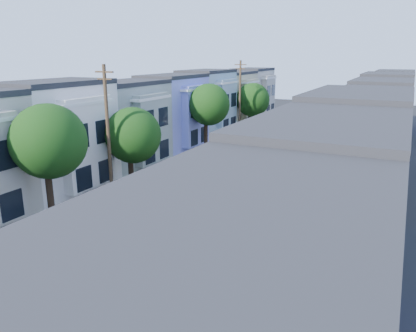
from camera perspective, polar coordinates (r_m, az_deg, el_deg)
ground at (r=27.42m, az=-5.65°, el=-7.84°), size 160.00×160.00×0.00m
road_slab at (r=40.19m, az=5.70°, el=-0.26°), size 12.00×70.00×0.02m
curb_left at (r=42.60m, az=-1.92°, el=0.79°), size 0.30×70.00×0.15m
curb_right at (r=38.56m, az=14.13°, el=-1.24°), size 0.30×70.00×0.15m
sidewalk_left at (r=43.21m, az=-3.44°, el=0.98°), size 2.60×70.00×0.15m
sidewalk_right at (r=38.32m, az=16.02°, el=-1.47°), size 2.60×70.00×0.15m
centerline at (r=40.19m, az=5.70°, el=-0.28°), size 0.12×70.00×0.01m
townhouse_row_left at (r=45.19m, az=-7.63°, el=1.41°), size 5.00×70.00×8.50m
townhouse_row_right at (r=37.92m, az=21.65°, el=-2.27°), size 5.00×70.00×8.50m
tree_b at (r=27.05m, az=-21.62°, el=3.20°), size 4.70×4.70×7.95m
tree_c at (r=33.44m, az=-10.63°, el=4.25°), size 4.55×4.55×6.78m
tree_d at (r=45.00m, az=0.02°, el=8.60°), size 4.58×4.58×7.81m
tree_e at (r=57.72m, az=6.21°, el=9.23°), size 4.70×4.70×7.09m
tree_far_r at (r=52.12m, az=18.95°, el=6.78°), size 3.10×3.10×5.35m
utility_pole_near at (r=31.10m, az=-13.87°, el=4.50°), size 1.60×0.26×10.00m
utility_pole_far at (r=53.42m, az=4.49°, el=9.25°), size 1.60×0.26×10.00m
fedex_truck at (r=27.27m, az=-1.39°, el=-3.98°), size 2.50×6.48×3.11m
lead_sedan at (r=35.83m, az=6.51°, el=-1.14°), size 2.07×4.17×1.33m
parked_left_b at (r=24.95m, az=-25.47°, el=-10.18°), size 1.54×3.88×1.27m
parked_left_c at (r=31.37m, az=-11.37°, el=-3.70°), size 1.68×4.21×1.38m
parked_left_d at (r=38.37m, az=-3.38°, el=-0.00°), size 1.96×4.30×1.27m
parked_right_a at (r=18.85m, az=-5.72°, el=-17.03°), size 1.55×4.16×1.38m
parked_right_b at (r=24.78m, az=3.63°, el=-8.75°), size 1.85×4.16×1.32m
parked_right_c at (r=42.50m, az=13.89°, el=1.18°), size 2.35×5.06×1.40m
parked_right_d at (r=51.44m, az=16.22°, el=3.42°), size 2.26×4.72×1.38m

